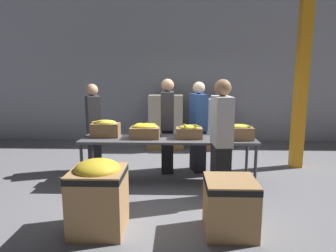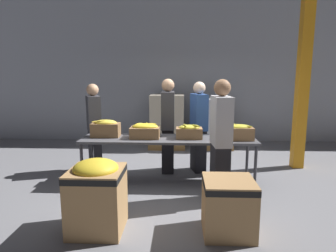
{
  "view_description": "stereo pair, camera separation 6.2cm",
  "coord_description": "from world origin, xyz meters",
  "px_view_note": "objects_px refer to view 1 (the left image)",
  "views": [
    {
      "loc": [
        0.14,
        -4.97,
        1.86
      ],
      "look_at": [
        -0.01,
        0.03,
        0.99
      ],
      "focal_mm": 32.0,
      "sensor_mm": 36.0,
      "label": 1
    },
    {
      "loc": [
        0.2,
        -4.96,
        1.86
      ],
      "look_at": [
        -0.01,
        0.03,
        0.99
      ],
      "focal_mm": 32.0,
      "sensor_mm": 36.0,
      "label": 2
    }
  ],
  "objects_px": {
    "banana_box_3": "(238,132)",
    "donation_bin_1": "(230,204)",
    "support_pillar": "(303,67)",
    "pallet_stack_1": "(166,121)",
    "pallet_stack_0": "(211,123)",
    "volunteer_0": "(198,127)",
    "volunteer_3": "(168,126)",
    "sorting_table": "(168,141)",
    "donation_bin_0": "(98,194)",
    "banana_box_1": "(145,131)",
    "banana_box_2": "(189,131)",
    "volunteer_1": "(221,142)",
    "volunteer_2": "(94,129)",
    "banana_box_0": "(105,128)"
  },
  "relations": [
    {
      "from": "volunteer_1",
      "to": "volunteer_2",
      "type": "relative_size",
      "value": 1.06
    },
    {
      "from": "volunteer_1",
      "to": "pallet_stack_1",
      "type": "distance_m",
      "value": 3.46
    },
    {
      "from": "banana_box_2",
      "to": "pallet_stack_1",
      "type": "bearing_deg",
      "value": 100.46
    },
    {
      "from": "sorting_table",
      "to": "donation_bin_0",
      "type": "relative_size",
      "value": 3.34
    },
    {
      "from": "banana_box_1",
      "to": "banana_box_3",
      "type": "height_order",
      "value": "banana_box_3"
    },
    {
      "from": "banana_box_3",
      "to": "pallet_stack_1",
      "type": "xyz_separation_m",
      "value": [
        -1.29,
        2.68,
        -0.26
      ]
    },
    {
      "from": "banana_box_3",
      "to": "pallet_stack_0",
      "type": "xyz_separation_m",
      "value": [
        -0.13,
        2.74,
        -0.3
      ]
    },
    {
      "from": "volunteer_2",
      "to": "volunteer_0",
      "type": "bearing_deg",
      "value": 69.69
    },
    {
      "from": "volunteer_0",
      "to": "donation_bin_1",
      "type": "distance_m",
      "value": 2.38
    },
    {
      "from": "banana_box_0",
      "to": "pallet_stack_0",
      "type": "height_order",
      "value": "pallet_stack_0"
    },
    {
      "from": "volunteer_2",
      "to": "pallet_stack_0",
      "type": "relative_size",
      "value": 1.34
    },
    {
      "from": "volunteer_0",
      "to": "support_pillar",
      "type": "bearing_deg",
      "value": 85.14
    },
    {
      "from": "volunteer_2",
      "to": "banana_box_1",
      "type": "bearing_deg",
      "value": 37.82
    },
    {
      "from": "banana_box_1",
      "to": "support_pillar",
      "type": "bearing_deg",
      "value": 18.4
    },
    {
      "from": "donation_bin_1",
      "to": "pallet_stack_1",
      "type": "distance_m",
      "value": 4.36
    },
    {
      "from": "volunteer_3",
      "to": "pallet_stack_1",
      "type": "height_order",
      "value": "volunteer_3"
    },
    {
      "from": "banana_box_0",
      "to": "volunteer_0",
      "type": "xyz_separation_m",
      "value": [
        1.64,
        0.61,
        -0.08
      ]
    },
    {
      "from": "banana_box_3",
      "to": "donation_bin_0",
      "type": "height_order",
      "value": "banana_box_3"
    },
    {
      "from": "donation_bin_0",
      "to": "banana_box_1",
      "type": "bearing_deg",
      "value": 76.63
    },
    {
      "from": "banana_box_1",
      "to": "pallet_stack_0",
      "type": "xyz_separation_m",
      "value": [
        1.42,
        2.67,
        -0.3
      ]
    },
    {
      "from": "support_pillar",
      "to": "pallet_stack_0",
      "type": "height_order",
      "value": "support_pillar"
    },
    {
      "from": "volunteer_2",
      "to": "donation_bin_1",
      "type": "distance_m",
      "value": 3.16
    },
    {
      "from": "volunteer_1",
      "to": "donation_bin_0",
      "type": "relative_size",
      "value": 2.03
    },
    {
      "from": "support_pillar",
      "to": "pallet_stack_1",
      "type": "xyz_separation_m",
      "value": [
        -2.69,
        1.63,
        -1.34
      ]
    },
    {
      "from": "sorting_table",
      "to": "banana_box_1",
      "type": "bearing_deg",
      "value": -178.78
    },
    {
      "from": "volunteer_0",
      "to": "volunteer_2",
      "type": "bearing_deg",
      "value": -100.48
    },
    {
      "from": "banana_box_0",
      "to": "pallet_stack_0",
      "type": "xyz_separation_m",
      "value": [
        2.11,
        2.6,
        -0.32
      ]
    },
    {
      "from": "sorting_table",
      "to": "banana_box_0",
      "type": "bearing_deg",
      "value": 176.57
    },
    {
      "from": "sorting_table",
      "to": "volunteer_2",
      "type": "xyz_separation_m",
      "value": [
        -1.44,
        0.57,
        0.1
      ]
    },
    {
      "from": "volunteer_1",
      "to": "volunteer_3",
      "type": "bearing_deg",
      "value": 27.12
    },
    {
      "from": "banana_box_1",
      "to": "volunteer_3",
      "type": "height_order",
      "value": "volunteer_3"
    },
    {
      "from": "volunteer_0",
      "to": "banana_box_0",
      "type": "bearing_deg",
      "value": -83.2
    },
    {
      "from": "banana_box_3",
      "to": "volunteer_3",
      "type": "xyz_separation_m",
      "value": [
        -1.19,
        0.69,
        -0.04
      ]
    },
    {
      "from": "volunteer_0",
      "to": "volunteer_1",
      "type": "height_order",
      "value": "volunteer_1"
    },
    {
      "from": "sorting_table",
      "to": "support_pillar",
      "type": "relative_size",
      "value": 0.74
    },
    {
      "from": "banana_box_0",
      "to": "donation_bin_0",
      "type": "height_order",
      "value": "banana_box_0"
    },
    {
      "from": "donation_bin_1",
      "to": "support_pillar",
      "type": "distance_m",
      "value": 3.57
    },
    {
      "from": "banana_box_1",
      "to": "banana_box_3",
      "type": "bearing_deg",
      "value": -2.58
    },
    {
      "from": "pallet_stack_0",
      "to": "pallet_stack_1",
      "type": "distance_m",
      "value": 1.16
    },
    {
      "from": "banana_box_0",
      "to": "support_pillar",
      "type": "xyz_separation_m",
      "value": [
        3.65,
        0.91,
        1.06
      ]
    },
    {
      "from": "volunteer_1",
      "to": "banana_box_1",
      "type": "bearing_deg",
      "value": 54.49
    },
    {
      "from": "sorting_table",
      "to": "banana_box_0",
      "type": "xyz_separation_m",
      "value": [
        -1.09,
        0.07,
        0.2
      ]
    },
    {
      "from": "banana_box_3",
      "to": "donation_bin_1",
      "type": "relative_size",
      "value": 0.73
    },
    {
      "from": "banana_box_1",
      "to": "banana_box_3",
      "type": "relative_size",
      "value": 1.03
    },
    {
      "from": "banana_box_0",
      "to": "donation_bin_1",
      "type": "xyz_separation_m",
      "value": [
        1.86,
        -1.71,
        -0.58
      ]
    },
    {
      "from": "volunteer_0",
      "to": "donation_bin_0",
      "type": "relative_size",
      "value": 1.95
    },
    {
      "from": "banana_box_1",
      "to": "volunteer_0",
      "type": "relative_size",
      "value": 0.29
    },
    {
      "from": "volunteer_0",
      "to": "volunteer_3",
      "type": "distance_m",
      "value": 0.59
    },
    {
      "from": "banana_box_2",
      "to": "donation_bin_0",
      "type": "height_order",
      "value": "banana_box_2"
    },
    {
      "from": "volunteer_1",
      "to": "volunteer_3",
      "type": "relative_size",
      "value": 1.01
    }
  ]
}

